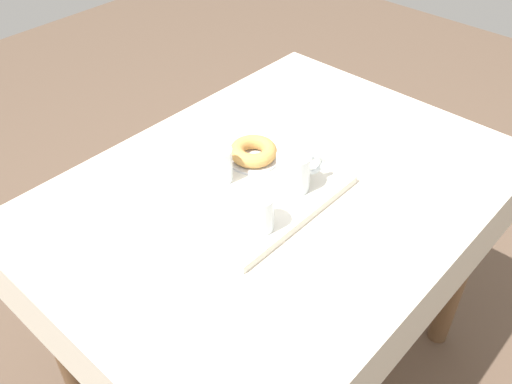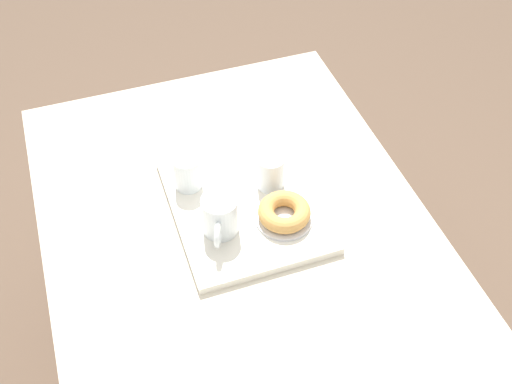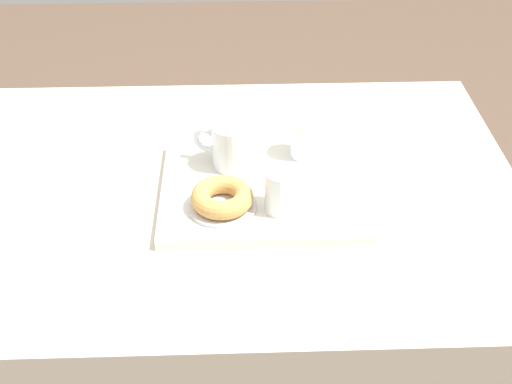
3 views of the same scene
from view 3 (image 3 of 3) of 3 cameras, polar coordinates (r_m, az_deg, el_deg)
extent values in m
cube|color=beige|center=(1.36, -1.97, -0.05)|extent=(1.16, 0.85, 0.04)
cube|color=beige|center=(1.76, -2.00, 5.94)|extent=(1.16, 0.01, 0.14)
cube|color=beige|center=(1.52, 20.33, -2.26)|extent=(0.01, 0.85, 0.14)
cylinder|color=brown|center=(1.92, 12.90, -3.06)|extent=(0.06, 0.06, 0.74)
cylinder|color=brown|center=(1.93, -16.44, -3.64)|extent=(0.06, 0.06, 0.74)
cube|color=silver|center=(1.32, 0.60, 0.19)|extent=(0.40, 0.32, 0.02)
cylinder|color=white|center=(1.34, -2.24, 3.96)|extent=(0.08, 0.08, 0.09)
cylinder|color=#5B230A|center=(1.35, -2.23, 3.63)|extent=(0.07, 0.07, 0.07)
torus|color=white|center=(1.36, -4.28, 4.45)|extent=(0.06, 0.03, 0.06)
cylinder|color=white|center=(1.38, 4.23, 4.66)|extent=(0.06, 0.06, 0.09)
cylinder|color=silver|center=(1.39, 4.21, 4.28)|extent=(0.05, 0.05, 0.06)
cylinder|color=white|center=(1.23, 2.22, 0.12)|extent=(0.06, 0.06, 0.09)
cylinder|color=silver|center=(1.24, 2.20, -0.49)|extent=(0.05, 0.05, 0.05)
cylinder|color=silver|center=(1.26, -2.86, -1.20)|extent=(0.13, 0.13, 0.01)
torus|color=tan|center=(1.24, -2.89, -0.43)|extent=(0.12, 0.12, 0.04)
camera|label=1|loc=(1.91, 27.68, 35.05)|focal=39.19mm
camera|label=2|loc=(1.61, -45.96, 38.90)|focal=44.02mm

